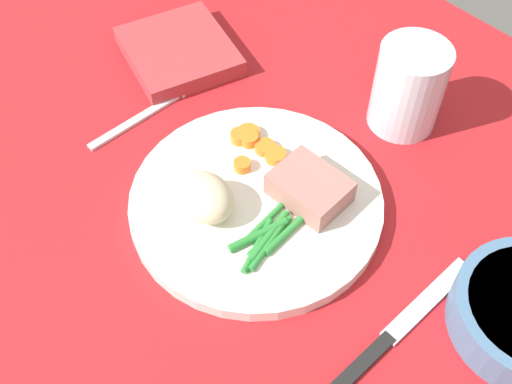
{
  "coord_description": "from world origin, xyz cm",
  "views": [
    {
      "loc": [
        26.05,
        -25.66,
        56.16
      ],
      "look_at": [
        -2.92,
        0.95,
        4.6
      ],
      "focal_mm": 44.2,
      "sensor_mm": 36.0,
      "label": 1
    }
  ],
  "objects_px": {
    "dinner_plate": "(256,202)",
    "knife": "(395,332)",
    "meat_portion": "(310,188)",
    "fork": "(148,113)",
    "water_glass": "(407,92)",
    "napkin": "(179,51)"
  },
  "relations": [
    {
      "from": "meat_portion",
      "to": "napkin",
      "type": "height_order",
      "value": "meat_portion"
    },
    {
      "from": "knife",
      "to": "water_glass",
      "type": "relative_size",
      "value": 1.96
    },
    {
      "from": "dinner_plate",
      "to": "knife",
      "type": "height_order",
      "value": "dinner_plate"
    },
    {
      "from": "meat_portion",
      "to": "knife",
      "type": "bearing_deg",
      "value": -15.92
    },
    {
      "from": "meat_portion",
      "to": "napkin",
      "type": "bearing_deg",
      "value": 170.57
    },
    {
      "from": "meat_portion",
      "to": "knife",
      "type": "distance_m",
      "value": 0.17
    },
    {
      "from": "water_glass",
      "to": "napkin",
      "type": "xyz_separation_m",
      "value": [
        -0.26,
        -0.12,
        -0.03
      ]
    },
    {
      "from": "dinner_plate",
      "to": "knife",
      "type": "relative_size",
      "value": 1.3
    },
    {
      "from": "fork",
      "to": "knife",
      "type": "relative_size",
      "value": 0.81
    },
    {
      "from": "fork",
      "to": "dinner_plate",
      "type": "bearing_deg",
      "value": 2.62
    },
    {
      "from": "fork",
      "to": "napkin",
      "type": "bearing_deg",
      "value": 122.53
    },
    {
      "from": "dinner_plate",
      "to": "meat_portion",
      "type": "height_order",
      "value": "meat_portion"
    },
    {
      "from": "dinner_plate",
      "to": "meat_portion",
      "type": "distance_m",
      "value": 0.06
    },
    {
      "from": "dinner_plate",
      "to": "meat_portion",
      "type": "bearing_deg",
      "value": 49.4
    },
    {
      "from": "meat_portion",
      "to": "water_glass",
      "type": "xyz_separation_m",
      "value": [
        -0.01,
        0.17,
        0.01
      ]
    },
    {
      "from": "knife",
      "to": "napkin",
      "type": "xyz_separation_m",
      "value": [
        -0.43,
        0.09,
        0.01
      ]
    },
    {
      "from": "dinner_plate",
      "to": "fork",
      "type": "xyz_separation_m",
      "value": [
        -0.19,
        -0.0,
        -0.01
      ]
    },
    {
      "from": "fork",
      "to": "napkin",
      "type": "relative_size",
      "value": 1.2
    },
    {
      "from": "water_glass",
      "to": "meat_portion",
      "type": "bearing_deg",
      "value": -85.17
    },
    {
      "from": "knife",
      "to": "napkin",
      "type": "bearing_deg",
      "value": 167.83
    },
    {
      "from": "meat_portion",
      "to": "water_glass",
      "type": "relative_size",
      "value": 0.73
    },
    {
      "from": "dinner_plate",
      "to": "water_glass",
      "type": "height_order",
      "value": "water_glass"
    }
  ]
}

